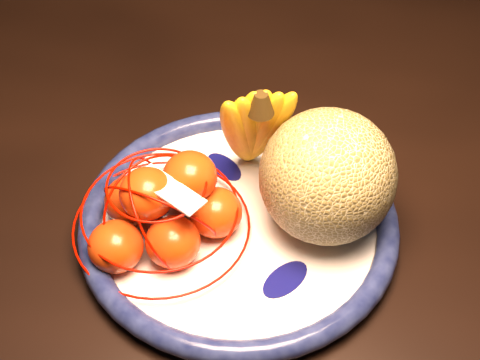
# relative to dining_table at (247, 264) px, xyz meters

# --- Properties ---
(dining_table) EXTENTS (1.62, 0.98, 0.80)m
(dining_table) POSITION_rel_dining_table_xyz_m (0.00, 0.00, 0.00)
(dining_table) COLOR black
(dining_table) RESTS_ON ground
(fruit_bowl) EXTENTS (0.34, 0.34, 0.03)m
(fruit_bowl) POSITION_rel_dining_table_xyz_m (-0.01, -0.02, 0.10)
(fruit_bowl) COLOR white
(fruit_bowl) RESTS_ON dining_table
(cantaloupe) EXTENTS (0.14, 0.14, 0.14)m
(cantaloupe) POSITION_rel_dining_table_xyz_m (0.08, -0.00, 0.17)
(cantaloupe) COLOR olive
(cantaloupe) RESTS_ON fruit_bowl
(banana_bunch) EXTENTS (0.10, 0.10, 0.16)m
(banana_bunch) POSITION_rel_dining_table_xyz_m (-0.00, 0.05, 0.18)
(banana_bunch) COLOR yellow
(banana_bunch) RESTS_ON fruit_bowl
(mandarin_bag) EXTENTS (0.24, 0.24, 0.12)m
(mandarin_bag) POSITION_rel_dining_table_xyz_m (-0.08, -0.04, 0.13)
(mandarin_bag) COLOR #F43E18
(mandarin_bag) RESTS_ON fruit_bowl
(price_tag) EXTENTS (0.08, 0.06, 0.01)m
(price_tag) POSITION_rel_dining_table_xyz_m (-0.07, -0.05, 0.18)
(price_tag) COLOR white
(price_tag) RESTS_ON mandarin_bag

